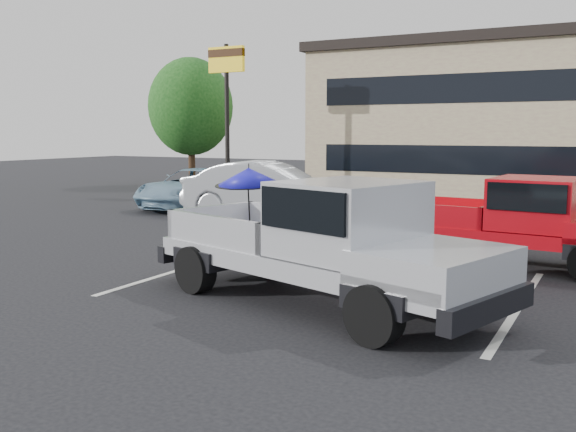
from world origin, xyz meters
name	(u,v)px	position (x,y,z in m)	size (l,w,h in m)	color
ground	(276,314)	(0.00, 0.00, 0.00)	(90.00, 90.00, 0.00)	black
stripe_left	(190,267)	(-3.00, 2.00, 0.00)	(0.12, 5.00, 0.01)	silver
stripe_right	(519,307)	(3.00, 2.00, 0.00)	(0.12, 5.00, 0.01)	silver
motel_building	(568,116)	(2.00, 20.99, 3.21)	(20.40, 8.40, 6.30)	tan
motel_sign	(227,79)	(-10.00, 14.00, 4.65)	(1.60, 0.22, 6.00)	black
tree_left	(191,107)	(-14.00, 17.00, 3.73)	(3.96, 3.96, 6.02)	#332114
silver_pickup	(335,237)	(0.61, 0.66, 1.05)	(6.02, 3.60, 2.06)	black
red_pickup	(527,218)	(2.65, 5.11, 0.93)	(5.32, 2.28, 1.71)	black
silver_sedan	(268,190)	(-5.23, 8.95, 0.84)	(1.78, 5.11, 1.68)	#B7BBBF
blue_suv	(195,188)	(-8.70, 10.00, 0.66)	(2.20, 4.77, 1.33)	#7EA4BC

